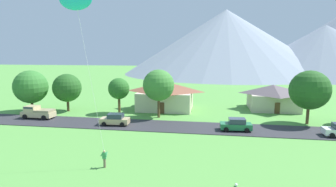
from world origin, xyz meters
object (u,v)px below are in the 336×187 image
object	(u,v)px
house_left_center	(165,95)
parked_car_tan_west_end	(115,120)
pickup_truck_sand_west_side	(37,112)
kite_flyer_with_kite	(76,0)
tree_center	(159,85)
tree_right_of_center	(310,90)
soccer_ball	(236,185)
house_leftmost	(273,97)
tree_far_right	(119,89)
tree_near_left	(67,88)
tree_near_right	(31,87)
parked_car_green_mid_east	(236,125)

from	to	relation	value
house_left_center	parked_car_tan_west_end	distance (m)	13.76
pickup_truck_sand_west_side	kite_flyer_with_kite	size ratio (longest dim) A/B	0.32
tree_center	tree_right_of_center	world-z (taller)	tree_right_of_center
tree_right_of_center	soccer_ball	size ratio (longest dim) A/B	33.60
house_leftmost	tree_far_right	distance (m)	28.61
soccer_ball	tree_near_left	bearing A→B (deg)	139.68
house_left_center	parked_car_tan_west_end	size ratio (longest dim) A/B	2.48
house_leftmost	tree_near_right	xyz separation A→B (m)	(-43.45, -9.12, 2.12)
tree_center	tree_near_right	bearing A→B (deg)	178.35
tree_center	tree_far_right	bearing A→B (deg)	164.28
house_leftmost	house_left_center	size ratio (longest dim) A/B	0.86
house_leftmost	tree_right_of_center	size ratio (longest dim) A/B	1.13
tree_far_right	parked_car_green_mid_east	distance (m)	21.29
house_left_center	kite_flyer_with_kite	world-z (taller)	kite_flyer_with_kite
house_leftmost	soccer_ball	distance (m)	32.80
kite_flyer_with_kite	tree_far_right	bearing A→B (deg)	99.84
house_leftmost	tree_near_left	world-z (taller)	tree_near_left
tree_near_left	parked_car_green_mid_east	xyz separation A→B (m)	(29.21, -7.91, -3.44)
kite_flyer_with_kite	parked_car_green_mid_east	bearing A→B (deg)	38.93
tree_near_right	tree_far_right	xyz separation A→B (m)	(15.96, 1.44, -0.19)
house_leftmost	tree_near_right	bearing A→B (deg)	-168.15
house_left_center	tree_near_right	size ratio (longest dim) A/B	1.41
tree_center	tree_near_right	xyz separation A→B (m)	(-23.49, 0.68, -0.83)
tree_right_of_center	tree_near_right	bearing A→B (deg)	178.64
tree_near_left	tree_right_of_center	xyz separation A→B (m)	(40.11, -2.52, 0.85)
tree_near_right	soccer_ball	world-z (taller)	tree_near_right
tree_right_of_center	tree_near_right	world-z (taller)	tree_right_of_center
parked_car_green_mid_east	pickup_truck_sand_west_side	xyz separation A→B (m)	(-31.24, 2.02, 0.19)
parked_car_tan_west_end	soccer_ball	world-z (taller)	parked_car_tan_west_end
parked_car_tan_west_end	house_leftmost	bearing A→B (deg)	31.37
tree_far_right	kite_flyer_with_kite	size ratio (longest dim) A/B	0.38
tree_right_of_center	parked_car_green_mid_east	xyz separation A→B (m)	(-10.89, -5.39, -4.29)
house_left_center	tree_right_of_center	bearing A→B (deg)	-17.60
kite_flyer_with_kite	tree_right_of_center	bearing A→B (deg)	34.22
tree_far_right	parked_car_green_mid_east	size ratio (longest dim) A/B	1.46
tree_near_right	tree_far_right	bearing A→B (deg)	5.17
tree_center	tree_near_right	size ratio (longest dim) A/B	1.06
tree_center	kite_flyer_with_kite	xyz separation A→B (m)	(-3.94, -18.61, 9.96)
tree_near_left	tree_right_of_center	world-z (taller)	tree_right_of_center
tree_right_of_center	parked_car_tan_west_end	size ratio (longest dim) A/B	1.88
tree_near_left	tree_near_right	world-z (taller)	tree_near_right
house_left_center	tree_center	bearing A→B (deg)	-89.74
tree_center	tree_near_right	world-z (taller)	tree_center
tree_near_left	tree_far_right	bearing A→B (deg)	0.11
kite_flyer_with_kite	pickup_truck_sand_west_side	bearing A→B (deg)	136.08
tree_near_left	kite_flyer_with_kite	size ratio (longest dim) A/B	0.41
tree_near_right	kite_flyer_with_kite	distance (m)	29.51
tree_near_left	tree_right_of_center	bearing A→B (deg)	-3.60
tree_center	tree_far_right	size ratio (longest dim) A/B	1.27
tree_center	kite_flyer_with_kite	bearing A→B (deg)	-101.94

